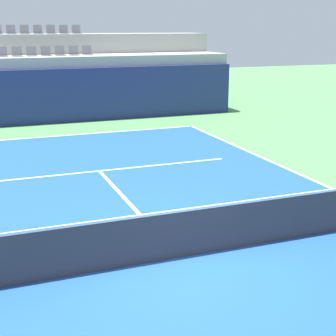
% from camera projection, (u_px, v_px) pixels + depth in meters
% --- Properties ---
extents(ground_plane, '(80.00, 80.00, 0.00)m').
position_uv_depth(ground_plane, '(179.00, 258.00, 9.69)').
color(ground_plane, '#4C8C4C').
extents(court_surface, '(11.00, 24.00, 0.01)m').
position_uv_depth(court_surface, '(179.00, 258.00, 9.69)').
color(court_surface, '#1E4C99').
rests_on(court_surface, ground_plane).
extents(baseline_far, '(11.00, 0.10, 0.00)m').
position_uv_depth(baseline_far, '(66.00, 135.00, 20.43)').
color(baseline_far, white).
rests_on(baseline_far, court_surface).
extents(service_line_far, '(8.26, 0.10, 0.00)m').
position_uv_depth(service_line_far, '(99.00, 171.00, 15.44)').
color(service_line_far, white).
rests_on(service_line_far, court_surface).
extents(centre_service_line, '(0.10, 6.40, 0.00)m').
position_uv_depth(centre_service_line, '(130.00, 204.00, 12.57)').
color(centre_service_line, white).
rests_on(centre_service_line, court_surface).
extents(back_wall, '(17.37, 0.30, 2.41)m').
position_uv_depth(back_wall, '(53.00, 96.00, 22.75)').
color(back_wall, navy).
rests_on(back_wall, ground_plane).
extents(stands_tier_lower, '(17.37, 2.40, 2.90)m').
position_uv_depth(stands_tier_lower, '(48.00, 88.00, 23.89)').
color(stands_tier_lower, '#9E9E99').
rests_on(stands_tier_lower, ground_plane).
extents(stands_tier_upper, '(17.37, 2.40, 3.85)m').
position_uv_depth(stands_tier_upper, '(41.00, 73.00, 25.92)').
color(stands_tier_upper, '#9E9E99').
rests_on(stands_tier_upper, ground_plane).
extents(seating_row_lower, '(4.31, 0.44, 0.44)m').
position_uv_depth(seating_row_lower, '(46.00, 53.00, 23.55)').
color(seating_row_lower, slate).
rests_on(seating_row_lower, stands_tier_lower).
extents(seating_row_upper, '(4.31, 0.44, 0.44)m').
position_uv_depth(seating_row_upper, '(38.00, 31.00, 25.46)').
color(seating_row_upper, slate).
rests_on(seating_row_upper, stands_tier_upper).
extents(tennis_net, '(11.08, 0.08, 1.07)m').
position_uv_depth(tennis_net, '(180.00, 233.00, 9.56)').
color(tennis_net, black).
rests_on(tennis_net, court_surface).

